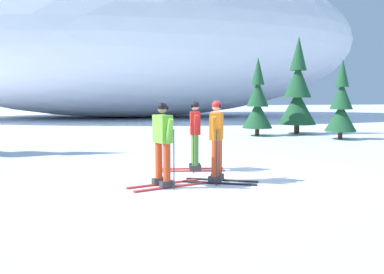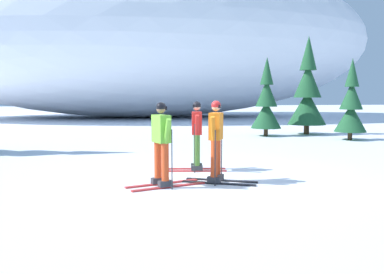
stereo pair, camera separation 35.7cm
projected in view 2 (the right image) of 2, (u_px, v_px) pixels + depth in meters
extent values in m
plane|color=white|center=(215.00, 177.00, 9.52)|extent=(120.00, 120.00, 0.00)
cube|color=black|center=(222.00, 180.00, 9.11)|extent=(1.49, 0.74, 0.03)
cube|color=black|center=(219.00, 183.00, 8.80)|extent=(1.49, 0.74, 0.03)
cube|color=#38383D|center=(217.00, 177.00, 9.13)|extent=(0.31, 0.24, 0.12)
cube|color=#38383D|center=(214.00, 180.00, 8.82)|extent=(0.31, 0.24, 0.12)
cylinder|color=#DB471E|center=(217.00, 157.00, 9.08)|extent=(0.15, 0.15, 0.78)
cylinder|color=#DB471E|center=(214.00, 159.00, 8.77)|extent=(0.15, 0.15, 0.78)
cube|color=orange|center=(216.00, 126.00, 8.86)|extent=(0.39, 0.47, 0.58)
cylinder|color=orange|center=(218.00, 128.00, 9.11)|extent=(0.20, 0.29, 0.58)
cylinder|color=orange|center=(213.00, 130.00, 8.62)|extent=(0.20, 0.29, 0.58)
sphere|color=beige|center=(216.00, 107.00, 8.82)|extent=(0.19, 0.19, 0.19)
sphere|color=red|center=(216.00, 105.00, 8.81)|extent=(0.21, 0.21, 0.21)
cube|color=black|center=(220.00, 106.00, 8.79)|extent=(0.09, 0.15, 0.07)
cylinder|color=#2D2D33|center=(222.00, 153.00, 9.24)|extent=(0.02, 0.02, 1.17)
cylinder|color=#2D2D33|center=(221.00, 177.00, 9.29)|extent=(0.07, 0.07, 0.01)
cylinder|color=#2D2D33|center=(215.00, 158.00, 8.58)|extent=(0.02, 0.02, 1.17)
cylinder|color=#2D2D33|center=(215.00, 183.00, 8.63)|extent=(0.07, 0.07, 0.01)
cube|color=red|center=(193.00, 171.00, 10.23)|extent=(1.66, 0.32, 0.03)
cube|color=red|center=(193.00, 169.00, 10.55)|extent=(1.66, 0.32, 0.03)
cube|color=#38383D|center=(197.00, 168.00, 10.22)|extent=(0.30, 0.18, 0.12)
cube|color=#38383D|center=(197.00, 166.00, 10.54)|extent=(0.30, 0.18, 0.12)
cylinder|color=#4C8433|center=(197.00, 150.00, 10.18)|extent=(0.15, 0.15, 0.76)
cylinder|color=#4C8433|center=(197.00, 149.00, 10.49)|extent=(0.15, 0.15, 0.76)
cube|color=red|center=(197.00, 123.00, 10.27)|extent=(0.29, 0.43, 0.56)
cylinder|color=red|center=(197.00, 126.00, 10.03)|extent=(0.14, 0.29, 0.58)
cylinder|color=red|center=(196.00, 125.00, 10.53)|extent=(0.14, 0.29, 0.58)
sphere|color=beige|center=(197.00, 107.00, 10.23)|extent=(0.19, 0.19, 0.19)
sphere|color=black|center=(197.00, 106.00, 10.22)|extent=(0.21, 0.21, 0.21)
cube|color=black|center=(194.00, 106.00, 10.22)|extent=(0.06, 0.15, 0.07)
cylinder|color=#2D2D33|center=(195.00, 149.00, 9.99)|extent=(0.02, 0.02, 1.19)
cylinder|color=#2D2D33|center=(195.00, 170.00, 10.04)|extent=(0.07, 0.07, 0.01)
cylinder|color=#2D2D33|center=(194.00, 145.00, 10.67)|extent=(0.02, 0.02, 1.19)
cylinder|color=#2D2D33|center=(194.00, 166.00, 10.72)|extent=(0.07, 0.07, 0.01)
cube|color=red|center=(162.00, 183.00, 8.79)|extent=(1.59, 0.66, 0.03)
cube|color=red|center=(170.00, 187.00, 8.48)|extent=(1.59, 0.66, 0.03)
cube|color=#38383D|center=(158.00, 180.00, 8.73)|extent=(0.31, 0.23, 0.12)
cube|color=#38383D|center=(165.00, 184.00, 8.43)|extent=(0.31, 0.23, 0.12)
cylinder|color=#DB471E|center=(158.00, 160.00, 8.69)|extent=(0.15, 0.15, 0.76)
cylinder|color=#DB471E|center=(165.00, 162.00, 8.38)|extent=(0.15, 0.15, 0.76)
cube|color=#75C638|center=(161.00, 129.00, 8.47)|extent=(0.38, 0.51, 0.56)
cylinder|color=#75C638|center=(156.00, 131.00, 8.71)|extent=(0.19, 0.29, 0.58)
cylinder|color=#75C638|center=(167.00, 133.00, 8.23)|extent=(0.19, 0.29, 0.58)
sphere|color=#A37556|center=(161.00, 109.00, 8.42)|extent=(0.19, 0.19, 0.19)
sphere|color=black|center=(161.00, 107.00, 8.42)|extent=(0.21, 0.21, 0.21)
cube|color=black|center=(165.00, 108.00, 8.46)|extent=(0.09, 0.15, 0.07)
cylinder|color=#2D2D33|center=(157.00, 155.00, 8.87)|extent=(0.02, 0.02, 1.21)
cylinder|color=#2D2D33|center=(157.00, 180.00, 8.93)|extent=(0.07, 0.07, 0.01)
cylinder|color=#2D2D33|center=(172.00, 160.00, 8.24)|extent=(0.02, 0.02, 1.21)
cylinder|color=#2D2D33|center=(172.00, 187.00, 8.29)|extent=(0.07, 0.07, 0.01)
cylinder|color=#47301E|center=(266.00, 131.00, 18.95)|extent=(0.19, 0.19, 0.48)
cone|color=#1E512D|center=(266.00, 115.00, 18.88)|extent=(1.37, 1.37, 1.23)
cone|color=#1E512D|center=(267.00, 93.00, 18.78)|extent=(0.99, 0.99, 1.23)
cone|color=#1E512D|center=(267.00, 71.00, 18.68)|extent=(0.60, 0.60, 1.23)
cylinder|color=#47301E|center=(306.00, 128.00, 19.78)|extent=(0.25, 0.25, 0.63)
cone|color=#1E512D|center=(307.00, 108.00, 19.68)|extent=(1.79, 1.79, 1.60)
cone|color=#1E512D|center=(308.00, 80.00, 19.55)|extent=(1.29, 1.29, 1.60)
cone|color=#1E512D|center=(309.00, 53.00, 19.42)|extent=(0.79, 0.79, 1.60)
cylinder|color=#47301E|center=(350.00, 134.00, 17.33)|extent=(0.18, 0.18, 0.46)
cone|color=#1E512D|center=(351.00, 118.00, 17.26)|extent=(1.30, 1.30, 1.17)
cone|color=#1E512D|center=(351.00, 95.00, 17.16)|extent=(0.94, 0.94, 1.17)
cone|color=#1E512D|center=(352.00, 72.00, 17.07)|extent=(0.57, 0.57, 1.17)
ellipsoid|color=white|center=(141.00, 39.00, 34.02)|extent=(38.50, 19.69, 12.85)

